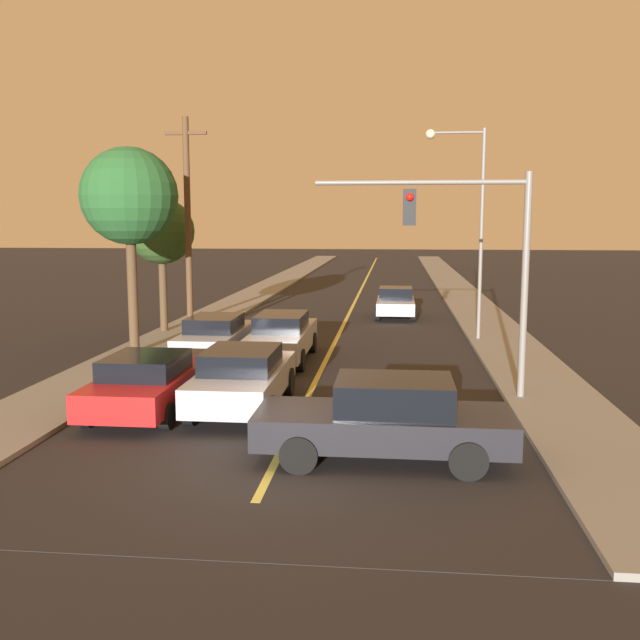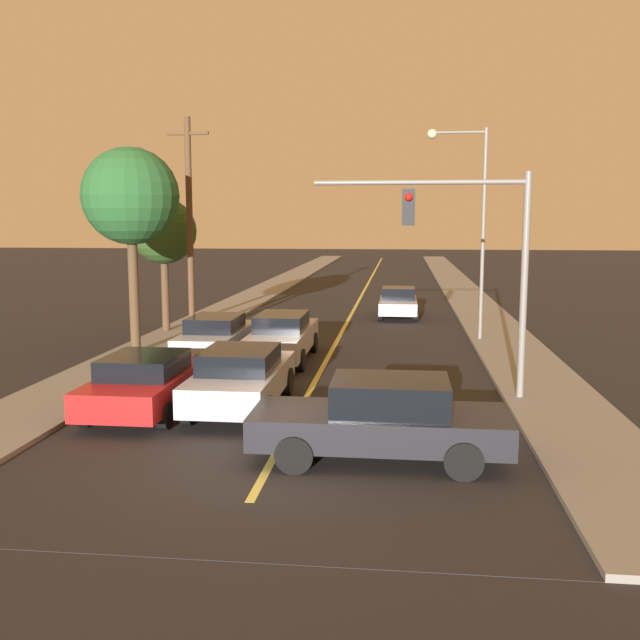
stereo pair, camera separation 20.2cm
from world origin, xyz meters
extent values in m
plane|color=black|center=(0.00, 0.00, 0.00)|extent=(200.00, 200.00, 0.00)
cube|color=black|center=(0.00, 36.00, 0.01)|extent=(10.05, 80.00, 0.01)
cube|color=#D1C14C|center=(0.00, 36.00, 0.01)|extent=(0.16, 76.00, 0.00)
cube|color=gray|center=(-6.28, 36.00, 0.06)|extent=(2.50, 80.00, 0.12)
cube|color=gray|center=(6.28, 36.00, 0.06)|extent=(2.50, 80.00, 0.12)
cube|color=#A5A8B2|center=(-1.41, 3.70, 0.69)|extent=(1.87, 4.77, 0.65)
cube|color=black|center=(-1.41, 3.51, 1.27)|extent=(1.65, 2.14, 0.50)
cylinder|color=black|center=(-2.30, 5.18, 0.37)|extent=(0.22, 0.73, 0.73)
cylinder|color=black|center=(-0.52, 5.18, 0.37)|extent=(0.22, 0.73, 0.73)
cylinder|color=black|center=(-2.30, 2.22, 0.37)|extent=(0.22, 0.73, 0.73)
cylinder|color=black|center=(-0.52, 2.22, 0.37)|extent=(0.22, 0.73, 0.73)
cube|color=#A5A8B2|center=(-1.41, 9.75, 0.71)|extent=(1.70, 5.16, 0.72)
cube|color=black|center=(-1.41, 9.54, 1.32)|extent=(1.50, 2.32, 0.51)
cylinder|color=black|center=(-2.22, 11.35, 0.35)|extent=(0.22, 0.70, 0.70)
cylinder|color=black|center=(-0.60, 11.35, 0.35)|extent=(0.22, 0.70, 0.70)
cylinder|color=black|center=(-2.22, 8.15, 0.35)|extent=(0.22, 0.70, 0.70)
cylinder|color=black|center=(-0.60, 8.15, 0.35)|extent=(0.22, 0.70, 0.70)
cube|color=red|center=(-3.62, 3.28, 0.62)|extent=(1.91, 4.63, 0.63)
cube|color=black|center=(-3.62, 3.09, 1.17)|extent=(1.68, 2.08, 0.47)
cylinder|color=black|center=(-4.52, 4.71, 0.31)|extent=(0.22, 0.62, 0.62)
cylinder|color=black|center=(-2.71, 4.71, 0.31)|extent=(0.22, 0.62, 0.62)
cylinder|color=black|center=(-4.52, 1.84, 0.31)|extent=(0.22, 0.62, 0.62)
cylinder|color=black|center=(-2.71, 1.84, 0.31)|extent=(0.22, 0.62, 0.62)
cube|color=#A5A8B2|center=(-3.62, 9.80, 0.65)|extent=(1.75, 4.77, 0.68)
cube|color=black|center=(-3.62, 9.61, 1.23)|extent=(1.54, 2.15, 0.47)
cylinder|color=black|center=(-4.45, 11.28, 0.31)|extent=(0.22, 0.62, 0.62)
cylinder|color=black|center=(-2.79, 11.28, 0.31)|extent=(0.22, 0.62, 0.62)
cylinder|color=black|center=(-4.45, 8.32, 0.31)|extent=(0.22, 0.62, 0.62)
cylinder|color=black|center=(-2.79, 8.32, 0.31)|extent=(0.22, 0.62, 0.62)
cube|color=#A5A8B2|center=(2.26, 20.55, 0.59)|extent=(1.72, 3.84, 0.56)
cube|color=black|center=(2.26, 20.70, 1.14)|extent=(1.52, 1.73, 0.56)
cylinder|color=black|center=(3.08, 19.35, 0.31)|extent=(0.22, 0.61, 0.61)
cylinder|color=black|center=(1.44, 19.35, 0.31)|extent=(0.22, 0.61, 0.61)
cylinder|color=black|center=(3.08, 21.74, 0.31)|extent=(0.22, 0.61, 0.61)
cylinder|color=black|center=(1.44, 21.74, 0.31)|extent=(0.22, 0.61, 0.61)
cube|color=black|center=(2.03, 0.36, 0.66)|extent=(4.87, 1.93, 0.60)
cube|color=black|center=(2.22, 0.36, 1.27)|extent=(2.19, 1.69, 0.63)
cylinder|color=black|center=(0.52, -0.56, 0.35)|extent=(0.71, 0.22, 0.71)
cylinder|color=black|center=(0.52, 1.27, 0.35)|extent=(0.71, 0.22, 0.71)
cylinder|color=black|center=(3.54, -0.56, 0.35)|extent=(0.71, 0.22, 0.71)
cylinder|color=black|center=(3.54, 1.27, 0.35)|extent=(0.71, 0.22, 0.71)
cylinder|color=slate|center=(5.43, 5.25, 2.93)|extent=(0.18, 0.18, 5.61)
cylinder|color=slate|center=(2.80, 5.25, 5.48)|extent=(5.24, 0.12, 0.12)
cube|color=black|center=(2.54, 5.25, 4.87)|extent=(0.32, 0.28, 0.90)
sphere|color=red|center=(2.54, 5.07, 5.12)|extent=(0.20, 0.20, 0.20)
cylinder|color=slate|center=(5.38, 14.22, 4.00)|extent=(0.14, 0.14, 7.76)
cylinder|color=slate|center=(4.40, 14.22, 7.73)|extent=(1.95, 0.09, 0.09)
sphere|color=beige|center=(3.43, 14.22, 7.68)|extent=(0.36, 0.36, 0.36)
cylinder|color=#513823|center=(-5.63, 13.69, 4.24)|extent=(0.24, 0.24, 8.25)
cube|color=#513823|center=(-5.63, 13.69, 7.77)|extent=(1.60, 0.12, 0.12)
cylinder|color=#4C3823|center=(-6.53, 10.10, 2.17)|extent=(0.33, 0.33, 4.10)
sphere|color=#235628|center=(-6.53, 10.10, 5.34)|extent=(3.20, 3.20, 3.20)
cylinder|color=#4C3823|center=(-7.07, 14.86, 1.66)|extent=(0.30, 0.30, 3.08)
sphere|color=#2D4C1E|center=(-7.07, 14.86, 4.12)|extent=(2.62, 2.62, 2.62)
camera|label=1|loc=(2.20, -12.85, 4.56)|focal=40.00mm
camera|label=2|loc=(2.40, -12.82, 4.56)|focal=40.00mm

